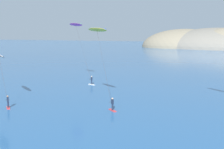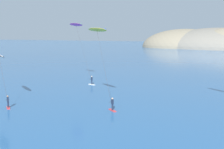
{
  "view_description": "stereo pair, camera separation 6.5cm",
  "coord_description": "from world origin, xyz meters",
  "views": [
    {
      "loc": [
        6.06,
        -10.28,
        10.03
      ],
      "look_at": [
        -8.62,
        25.49,
        4.22
      ],
      "focal_mm": 45.0,
      "sensor_mm": 36.0,
      "label": 1
    },
    {
      "loc": [
        6.12,
        -10.25,
        10.03
      ],
      "look_at": [
        -8.62,
        25.49,
        4.22
      ],
      "focal_mm": 45.0,
      "sensor_mm": 36.0,
      "label": 2
    }
  ],
  "objects": [
    {
      "name": "headland_island",
      "position": [
        -4.76,
        182.03,
        0.0
      ],
      "size": [
        89.06,
        51.46,
        26.21
      ],
      "color": "#7A705B",
      "rests_on": "ground"
    },
    {
      "name": "kitesurfer_magenta",
      "position": [
        -22.55,
        40.58,
        10.74
      ],
      "size": [
        8.22,
        5.52,
        11.98
      ],
      "color": "silver",
      "rests_on": "ground"
    },
    {
      "name": "kitesurfer_black",
      "position": [
        -24.41,
        21.01,
        6.22
      ],
      "size": [
        7.47,
        5.99,
        7.02
      ],
      "color": "red",
      "rests_on": "ground"
    },
    {
      "name": "kitesurfer_yellow",
      "position": [
        -10.22,
        24.52,
        9.51
      ],
      "size": [
        6.27,
        4.99,
        10.72
      ],
      "color": "red",
      "rests_on": "ground"
    }
  ]
}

